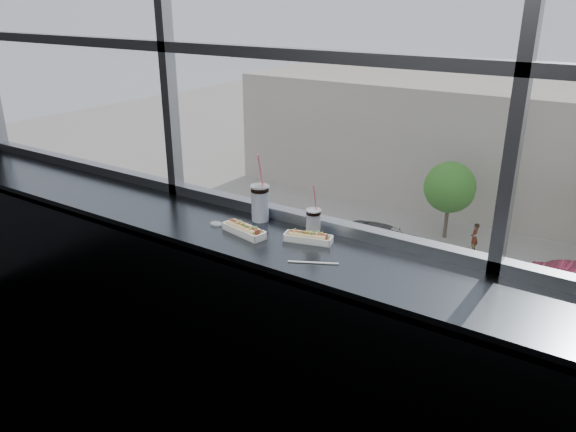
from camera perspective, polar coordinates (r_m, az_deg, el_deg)
The scene contains 16 objects.
wall_back_lower at distance 3.33m, azimuth 2.03°, elevation -9.67°, with size 6.00×6.00×0.00m, color black.
counter at distance 2.89m, azimuth -0.72°, elevation -3.15°, with size 6.00×0.55×0.06m, color #464C51.
counter_fascia at distance 2.97m, azimuth -3.55°, elevation -14.04°, with size 6.00×0.04×1.04m, color #464C51.
hotdog_tray_left at distance 2.96m, azimuth -4.47°, elevation -1.36°, with size 0.28×0.14×0.07m.
hotdog_tray_right at distance 2.87m, azimuth 2.06°, elevation -2.15°, with size 0.26×0.14×0.06m.
soda_cup_left at distance 3.11m, azimuth -2.87°, elevation 1.52°, with size 0.11×0.11×0.39m.
soda_cup_right at distance 2.89m, azimuth 2.59°, elevation -0.62°, with size 0.08×0.08×0.30m.
loose_straw at distance 2.65m, azimuth 2.58°, elevation -4.75°, with size 0.01×0.01×0.24m, color white.
wrapper at distance 3.10m, azimuth -7.29°, elevation -0.75°, with size 0.09×0.06×0.02m, color silver.
street_asphalt at distance 26.09m, azimuth 26.11°, elevation -11.60°, with size 80.00×10.00×0.06m, color black.
car_near_c at distance 22.32m, azimuth 21.71°, elevation -13.80°, with size 5.52×2.30×1.84m, color maroon.
car_far_a at distance 31.24m, azimuth 9.81°, elevation -2.03°, with size 5.91×2.46×1.97m, color #373737.
car_near_b at distance 24.01m, azimuth 5.77°, elevation -9.05°, with size 6.65×2.77×2.22m, color black.
car_near_a at distance 25.99m, azimuth -2.41°, elevation -6.70°, with size 6.01×2.50×2.00m, color #9DA5BF.
pedestrian_a at distance 32.68m, azimuth 18.44°, elevation -1.81°, with size 0.88×0.66×1.99m, color #66605B.
tree_left at distance 33.39m, azimuth 16.11°, elevation 2.81°, with size 2.96×2.96×4.62m.
Camera 1 is at (1.49, -0.94, 2.27)m, focal length 35.00 mm.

